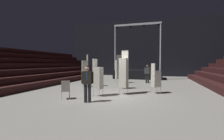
{
  "coord_description": "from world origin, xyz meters",
  "views": [
    {
      "loc": [
        2.46,
        -8.27,
        1.8
      ],
      "look_at": [
        -0.28,
        0.81,
        1.4
      ],
      "focal_mm": 25.39,
      "sensor_mm": 36.0,
      "label": 1
    }
  ],
  "objects_px": {
    "chair_stack_rear_left": "(118,69)",
    "chair_stack_mid_right": "(124,72)",
    "chair_stack_mid_left": "(123,77)",
    "chair_stack_mid_centre": "(98,77)",
    "stage_riser": "(138,73)",
    "loose_chair_near_man": "(66,89)",
    "man_with_tie": "(87,81)",
    "chair_stack_front_right": "(156,78)",
    "crew_worker_near_stage": "(147,73)",
    "chair_stack_front_left": "(85,71)"
  },
  "relations": [
    {
      "from": "chair_stack_rear_left",
      "to": "chair_stack_mid_right",
      "type": "bearing_deg",
      "value": -106.28
    },
    {
      "from": "chair_stack_mid_left",
      "to": "chair_stack_mid_centre",
      "type": "xyz_separation_m",
      "value": [
        -0.73,
        -2.88,
        0.17
      ]
    },
    {
      "from": "stage_riser",
      "to": "loose_chair_near_man",
      "type": "distance_m",
      "value": 12.49
    },
    {
      "from": "chair_stack_mid_left",
      "to": "chair_stack_mid_right",
      "type": "height_order",
      "value": "chair_stack_mid_right"
    },
    {
      "from": "chair_stack_mid_centre",
      "to": "chair_stack_rear_left",
      "type": "relative_size",
      "value": 0.8
    },
    {
      "from": "man_with_tie",
      "to": "chair_stack_front_right",
      "type": "distance_m",
      "value": 4.34
    },
    {
      "from": "stage_riser",
      "to": "chair_stack_mid_centre",
      "type": "height_order",
      "value": "stage_riser"
    },
    {
      "from": "chair_stack_front_right",
      "to": "chair_stack_rear_left",
      "type": "distance_m",
      "value": 5.39
    },
    {
      "from": "crew_worker_near_stage",
      "to": "loose_chair_near_man",
      "type": "distance_m",
      "value": 8.56
    },
    {
      "from": "chair_stack_mid_right",
      "to": "chair_stack_rear_left",
      "type": "bearing_deg",
      "value": -62.91
    },
    {
      "from": "chair_stack_front_right",
      "to": "crew_worker_near_stage",
      "type": "distance_m",
      "value": 4.99
    },
    {
      "from": "stage_riser",
      "to": "chair_stack_front_right",
      "type": "relative_size",
      "value": 3.47
    },
    {
      "from": "stage_riser",
      "to": "man_with_tie",
      "type": "xyz_separation_m",
      "value": [
        -0.71,
        -12.58,
        0.35
      ]
    },
    {
      "from": "chair_stack_front_right",
      "to": "chair_stack_front_left",
      "type": "bearing_deg",
      "value": -135.02
    },
    {
      "from": "chair_stack_front_right",
      "to": "chair_stack_rear_left",
      "type": "bearing_deg",
      "value": -172.63
    },
    {
      "from": "stage_riser",
      "to": "chair_stack_front_right",
      "type": "xyz_separation_m",
      "value": [
        2.25,
        -9.4,
        0.29
      ]
    },
    {
      "from": "stage_riser",
      "to": "crew_worker_near_stage",
      "type": "relative_size",
      "value": 3.67
    },
    {
      "from": "stage_riser",
      "to": "crew_worker_near_stage",
      "type": "height_order",
      "value": "stage_riser"
    },
    {
      "from": "chair_stack_mid_right",
      "to": "chair_stack_mid_centre",
      "type": "height_order",
      "value": "chair_stack_mid_right"
    },
    {
      "from": "chair_stack_front_left",
      "to": "loose_chair_near_man",
      "type": "height_order",
      "value": "chair_stack_front_left"
    },
    {
      "from": "stage_riser",
      "to": "chair_stack_mid_left",
      "type": "relative_size",
      "value": 3.64
    },
    {
      "from": "chair_stack_rear_left",
      "to": "crew_worker_near_stage",
      "type": "height_order",
      "value": "chair_stack_rear_left"
    },
    {
      "from": "chair_stack_mid_left",
      "to": "chair_stack_mid_right",
      "type": "bearing_deg",
      "value": -92.1
    },
    {
      "from": "man_with_tie",
      "to": "chair_stack_front_left",
      "type": "relative_size",
      "value": 0.69
    },
    {
      "from": "man_with_tie",
      "to": "chair_stack_front_left",
      "type": "bearing_deg",
      "value": -78.77
    },
    {
      "from": "chair_stack_front_right",
      "to": "chair_stack_mid_left",
      "type": "height_order",
      "value": "chair_stack_front_right"
    },
    {
      "from": "chair_stack_front_right",
      "to": "chair_stack_rear_left",
      "type": "height_order",
      "value": "chair_stack_rear_left"
    },
    {
      "from": "man_with_tie",
      "to": "chair_stack_mid_right",
      "type": "height_order",
      "value": "chair_stack_mid_right"
    },
    {
      "from": "loose_chair_near_man",
      "to": "chair_stack_mid_centre",
      "type": "bearing_deg",
      "value": 9.85
    },
    {
      "from": "loose_chair_near_man",
      "to": "chair_stack_rear_left",
      "type": "bearing_deg",
      "value": 48.11
    },
    {
      "from": "stage_riser",
      "to": "chair_stack_rear_left",
      "type": "distance_m",
      "value": 5.4
    },
    {
      "from": "man_with_tie",
      "to": "chair_stack_front_left",
      "type": "height_order",
      "value": "chair_stack_front_left"
    },
    {
      "from": "chair_stack_mid_left",
      "to": "man_with_tie",
      "type": "bearing_deg",
      "value": -115.33
    },
    {
      "from": "stage_riser",
      "to": "chair_stack_mid_right",
      "type": "height_order",
      "value": "stage_riser"
    },
    {
      "from": "stage_riser",
      "to": "chair_stack_front_left",
      "type": "bearing_deg",
      "value": -110.31
    },
    {
      "from": "chair_stack_front_left",
      "to": "crew_worker_near_stage",
      "type": "bearing_deg",
      "value": -83.4
    },
    {
      "from": "man_with_tie",
      "to": "loose_chair_near_man",
      "type": "bearing_deg",
      "value": -27.55
    },
    {
      "from": "man_with_tie",
      "to": "chair_stack_mid_right",
      "type": "bearing_deg",
      "value": -132.35
    },
    {
      "from": "chair_stack_mid_left",
      "to": "chair_stack_front_right",
      "type": "bearing_deg",
      "value": -44.24
    },
    {
      "from": "chair_stack_mid_right",
      "to": "stage_riser",
      "type": "bearing_deg",
      "value": -78.47
    },
    {
      "from": "chair_stack_front_left",
      "to": "chair_stack_mid_left",
      "type": "bearing_deg",
      "value": -123.95
    },
    {
      "from": "man_with_tie",
      "to": "chair_stack_rear_left",
      "type": "distance_m",
      "value": 7.36
    },
    {
      "from": "chair_stack_rear_left",
      "to": "stage_riser",
      "type": "bearing_deg",
      "value": 43.11
    },
    {
      "from": "chair_stack_mid_left",
      "to": "chair_stack_rear_left",
      "type": "relative_size",
      "value": 0.67
    },
    {
      "from": "chair_stack_mid_centre",
      "to": "crew_worker_near_stage",
      "type": "xyz_separation_m",
      "value": [
        2.18,
        6.6,
        -0.07
      ]
    },
    {
      "from": "man_with_tie",
      "to": "loose_chair_near_man",
      "type": "distance_m",
      "value": 1.41
    },
    {
      "from": "stage_riser",
      "to": "chair_stack_front_right",
      "type": "distance_m",
      "value": 9.67
    },
    {
      "from": "stage_riser",
      "to": "chair_stack_mid_centre",
      "type": "xyz_separation_m",
      "value": [
        -0.78,
        -11.09,
        0.41
      ]
    },
    {
      "from": "chair_stack_mid_left",
      "to": "chair_stack_rear_left",
      "type": "xyz_separation_m",
      "value": [
        -1.1,
        2.97,
        0.42
      ]
    },
    {
      "from": "chair_stack_rear_left",
      "to": "crew_worker_near_stage",
      "type": "xyz_separation_m",
      "value": [
        2.55,
        0.75,
        -0.32
      ]
    }
  ]
}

